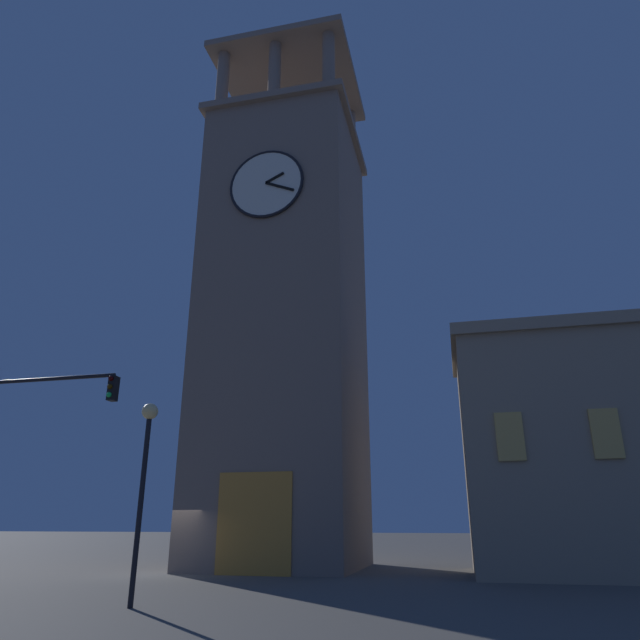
{
  "coord_description": "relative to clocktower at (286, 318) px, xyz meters",
  "views": [
    {
      "loc": [
        -11.9,
        22.77,
        2.0
      ],
      "look_at": [
        -5.44,
        -4.48,
        12.01
      ],
      "focal_mm": 31.84,
      "sensor_mm": 36.0,
      "label": 1
    }
  ],
  "objects": [
    {
      "name": "ground_plane",
      "position": [
        3.61,
        4.46,
        -12.3
      ],
      "size": [
        200.0,
        200.0,
        0.0
      ],
      "primitive_type": "plane",
      "color": "#56544F"
    },
    {
      "name": "traffic_signal_mid",
      "position": [
        4.67,
        12.28,
        -7.82
      ],
      "size": [
        4.52,
        0.41,
        6.7
      ],
      "color": "black",
      "rests_on": "ground_plane"
    },
    {
      "name": "street_lamp",
      "position": [
        -0.13,
        13.16,
        -8.73
      ],
      "size": [
        0.44,
        0.44,
        5.11
      ],
      "color": "black",
      "rests_on": "ground_plane"
    },
    {
      "name": "clocktower",
      "position": [
        0.0,
        0.0,
        0.0
      ],
      "size": [
        8.01,
        8.44,
        31.2
      ],
      "color": "gray",
      "rests_on": "ground_plane"
    }
  ]
}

